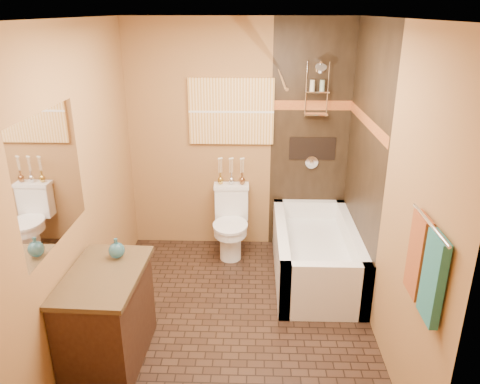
{
  "coord_description": "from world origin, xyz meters",
  "views": [
    {
      "loc": [
        0.17,
        -3.42,
        2.56
      ],
      "look_at": [
        0.05,
        0.4,
        1.06
      ],
      "focal_mm": 35.0,
      "sensor_mm": 36.0,
      "label": 1
    }
  ],
  "objects_px": {
    "sunset_painting": "(231,112)",
    "toilet": "(231,222)",
    "vanity": "(107,317)",
    "bathtub": "(315,257)"
  },
  "relations": [
    {
      "from": "toilet",
      "to": "vanity",
      "type": "relative_size",
      "value": 0.85
    },
    {
      "from": "sunset_painting",
      "to": "toilet",
      "type": "height_order",
      "value": "sunset_painting"
    },
    {
      "from": "toilet",
      "to": "vanity",
      "type": "xyz_separation_m",
      "value": [
        -0.85,
        -1.74,
        0.0
      ]
    },
    {
      "from": "sunset_painting",
      "to": "bathtub",
      "type": "distance_m",
      "value": 1.75
    },
    {
      "from": "bathtub",
      "to": "vanity",
      "type": "height_order",
      "value": "vanity"
    },
    {
      "from": "toilet",
      "to": "sunset_painting",
      "type": "bearing_deg",
      "value": 88.03
    },
    {
      "from": "vanity",
      "to": "toilet",
      "type": "bearing_deg",
      "value": 66.07
    },
    {
      "from": "sunset_painting",
      "to": "toilet",
      "type": "relative_size",
      "value": 1.19
    },
    {
      "from": "sunset_painting",
      "to": "vanity",
      "type": "relative_size",
      "value": 1.01
    },
    {
      "from": "toilet",
      "to": "bathtub",
      "type": "bearing_deg",
      "value": -30.14
    }
  ]
}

